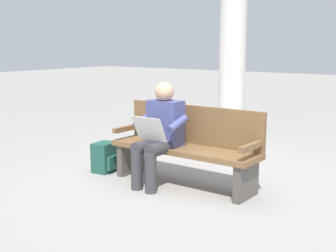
# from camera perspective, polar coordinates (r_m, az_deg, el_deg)

# --- Properties ---
(ground_plane) EXTENTS (40.00, 40.00, 0.00)m
(ground_plane) POSITION_cam_1_polar(r_m,az_deg,el_deg) (5.31, 1.92, -7.34)
(ground_plane) COLOR gray
(bench_near) EXTENTS (1.81, 0.52, 0.90)m
(bench_near) POSITION_cam_1_polar(r_m,az_deg,el_deg) (5.25, 2.40, -2.37)
(bench_near) COLOR brown
(bench_near) RESTS_ON ground
(person_seated) EXTENTS (0.58, 0.58, 1.18)m
(person_seated) POSITION_cam_1_polar(r_m,az_deg,el_deg) (5.16, -1.06, -0.67)
(person_seated) COLOR #474C84
(person_seated) RESTS_ON ground
(backpack) EXTENTS (0.29, 0.31, 0.37)m
(backpack) POSITION_cam_1_polar(r_m,az_deg,el_deg) (5.84, -7.91, -3.92)
(backpack) COLOR #1E4C42
(backpack) RESTS_ON ground
(support_pillar) EXTENTS (0.44, 0.44, 3.97)m
(support_pillar) POSITION_cam_1_polar(r_m,az_deg,el_deg) (7.68, 8.15, 12.99)
(support_pillar) COLOR silver
(support_pillar) RESTS_ON ground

